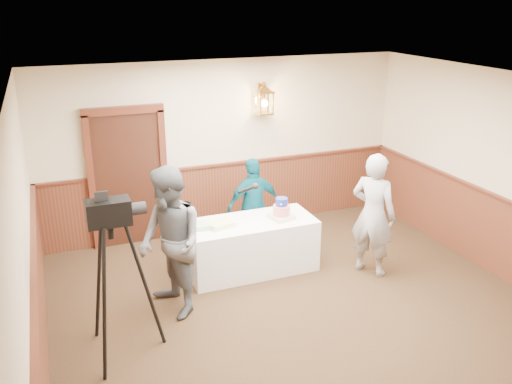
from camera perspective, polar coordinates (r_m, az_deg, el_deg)
ground at (r=6.48m, az=7.24°, el=-15.15°), size 7.00×7.00×0.00m
room_shell at (r=6.09m, az=5.39°, el=-1.18°), size 6.02×7.02×2.81m
display_table at (r=7.71m, az=-0.55°, el=-5.65°), size 1.80×0.80×0.75m
tiered_cake at (r=7.61m, az=2.70°, el=-1.96°), size 0.36×0.36×0.31m
sheet_cake_yellow at (r=7.39m, az=-3.73°, el=-3.40°), size 0.38×0.33×0.07m
sheet_cake_green at (r=7.36m, az=-5.87°, el=-3.57°), size 0.31×0.26×0.07m
interviewer at (r=6.56m, az=-8.99°, el=-5.33°), size 1.61×1.04×1.87m
baker at (r=7.62m, az=12.23°, el=-2.35°), size 0.70×0.76×1.75m
assistant_p at (r=8.17m, az=-0.23°, el=-1.39°), size 0.88×0.42×1.47m
tv_camera_rig at (r=5.99m, az=-14.50°, el=-9.70°), size 0.70×0.66×1.79m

